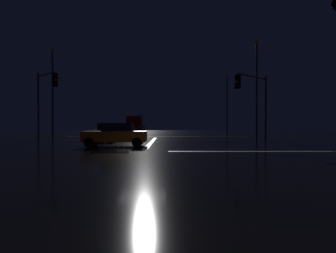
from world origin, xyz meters
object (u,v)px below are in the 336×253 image
Objects in this scene: sedan_black at (124,130)px; traffic_signal_nw at (47,94)px; streetlamp_left_near at (54,87)px; sedan_green at (122,131)px; sedan_blue at (110,132)px; box_truck at (138,123)px; sedan_orange_crossing at (117,134)px; sedan_gray at (131,129)px; streetlamp_right_near at (258,82)px; streetlamp_right_far at (228,99)px; traffic_signal_ne at (255,94)px.

sedan_black is 15.06m from traffic_signal_nw.
sedan_black is 10.92m from streetlamp_left_near.
sedan_black is at bearing 72.61° from traffic_signal_nw.
sedan_green is 0.47× the size of streetlamp_left_near.
sedan_black is at bearing 91.65° from sedan_blue.
sedan_orange_crossing is (1.98, -33.25, -0.91)m from box_truck.
sedan_gray is at bearing 91.03° from sedan_blue.
streetlamp_right_near is 1.09× the size of streetlamp_left_near.
sedan_gray is 0.47× the size of streetlamp_left_near.
box_truck is at bearing 88.49° from sedan_gray.
streetlamp_right_far reaches higher than traffic_signal_nw.
sedan_gray is 0.52× the size of box_truck.
traffic_signal_nw is 20.23m from streetlamp_right_near.
streetlamp_right_far is at bearing 53.96° from sedan_blue.
sedan_blue is 5.54m from sedan_green.
traffic_signal_nw reaches higher than sedan_gray.
streetlamp_right_near is at bearing 72.41° from traffic_signal_ne.
sedan_orange_crossing is at bearing -86.60° from box_truck.
sedan_blue is 11.72m from sedan_black.
traffic_signal_nw is 29.36m from streetlamp_right_far.
traffic_signal_ne reaches higher than sedan_gray.
streetlamp_right_far is (0.00, 16.00, -0.40)m from streetlamp_right_near.
box_truck is (0.21, 8.09, 0.91)m from sedan_gray.
sedan_blue is at bearing 167.57° from traffic_signal_ne.
streetlamp_left_near is (-6.74, -1.67, 4.54)m from sedan_green.
sedan_black is 0.43× the size of streetlamp_right_near.
sedan_green is 12.60m from sedan_gray.
streetlamp_right_far is at bearing 6.75° from sedan_gray.
traffic_signal_ne reaches higher than sedan_black.
streetlamp_right_far reaches higher than sedan_gray.
streetlamp_right_far is (12.59, 26.91, 4.57)m from sedan_orange_crossing.
streetlamp_right_far is at bearing 37.48° from streetlamp_left_near.
sedan_orange_crossing is at bearing -157.61° from traffic_signal_ne.
streetlamp_left_near is at bearing 148.95° from sedan_blue.
sedan_green is 0.52× the size of box_truck.
sedan_green is 1.00× the size of sedan_gray.
streetlamp_right_near reaches higher than sedan_orange_crossing.
sedan_green is 1.00× the size of sedan_black.
sedan_black is at bearing -90.89° from box_truck.
box_truck is 0.82× the size of streetlamp_right_near.
sedan_green is at bearing 86.69° from sedan_blue.
sedan_orange_crossing is at bearing -115.07° from streetlamp_right_far.
streetlamp_left_near is (-6.09, -14.25, 4.54)m from sedan_gray.
traffic_signal_ne is (12.70, -14.44, 3.11)m from sedan_black.
streetlamp_right_far reaches higher than box_truck.
box_truck is at bearing 123.11° from streetlamp_right_near.
streetlamp_right_far reaches higher than sedan_blue.
sedan_green is 12.68m from sedan_orange_crossing.
sedan_black is at bearing 52.26° from streetlamp_left_near.
traffic_signal_ne is (12.37, -2.73, 3.11)m from sedan_blue.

